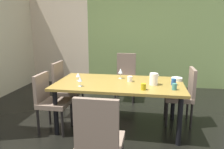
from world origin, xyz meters
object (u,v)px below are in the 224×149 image
object	(u,v)px
chair_right_far	(184,93)
cup_right	(174,87)
wine_glass_corner	(78,75)
cup_south	(130,79)
chair_left_near	(50,99)
chair_head_near	(99,138)
chair_left_far	(65,86)
serving_bowl_center	(177,79)
dining_table	(119,87)
chair_head_far	(126,75)
wine_glass_left	(121,71)
cup_near_window	(143,87)
pitcher_west	(154,79)
cup_near_shelf	(174,82)
wine_glass_front	(80,80)

from	to	relation	value
chair_right_far	cup_right	xyz separation A→B (m)	(-0.22, -0.58, 0.26)
wine_glass_corner	cup_south	distance (m)	0.83
chair_left_near	cup_south	distance (m)	1.28
chair_head_near	wine_glass_corner	distance (m)	1.57
chair_left_far	serving_bowl_center	distance (m)	1.95
dining_table	serving_bowl_center	distance (m)	0.94
dining_table	wine_glass_corner	bearing A→B (deg)	-179.75
chair_head_far	wine_glass_left	xyz separation A→B (m)	(0.03, -1.13, 0.32)
chair_left_far	wine_glass_left	bearing A→B (deg)	87.20
chair_left_near	cup_near_window	bearing A→B (deg)	88.70
serving_bowl_center	chair_right_far	bearing A→B (deg)	21.23
cup_near_window	wine_glass_corner	bearing A→B (deg)	162.15
cup_near_window	pitcher_west	xyz separation A→B (m)	(0.14, 0.29, 0.05)
chair_head_far	chair_left_near	bearing A→B (deg)	60.08
chair_left_near	chair_head_far	bearing A→B (deg)	150.08
chair_head_far	serving_bowl_center	xyz separation A→B (m)	(0.95, -1.13, 0.22)
chair_head_far	cup_right	size ratio (longest dim) A/B	11.33
dining_table	chair_left_near	bearing A→B (deg)	-163.19
chair_right_far	pitcher_west	size ratio (longest dim) A/B	5.25
cup_near_window	cup_right	bearing A→B (deg)	9.94
chair_left_far	chair_left_near	size ratio (longest dim) A/B	1.08
chair_left_far	chair_right_far	size ratio (longest dim) A/B	1.04
chair_head_far	chair_right_far	size ratio (longest dim) A/B	1.07
cup_south	cup_right	distance (m)	0.74
dining_table	chair_left_far	distance (m)	1.09
chair_left_far	pitcher_west	world-z (taller)	chair_left_far
wine_glass_left	cup_south	xyz separation A→B (m)	(0.17, -0.18, -0.08)
chair_head_far	chair_right_far	bearing A→B (deg)	134.98
wine_glass_left	chair_head_near	bearing A→B (deg)	-89.53
chair_right_far	cup_near_window	distance (m)	0.95
wine_glass_corner	pitcher_west	world-z (taller)	pitcher_west
serving_bowl_center	cup_near_shelf	xyz separation A→B (m)	(-0.08, -0.27, 0.02)
pitcher_west	wine_glass_front	bearing A→B (deg)	-165.89
wine_glass_left	serving_bowl_center	world-z (taller)	wine_glass_left
chair_left_near	serving_bowl_center	distance (m)	2.03
cup_near_window	cup_south	bearing A→B (deg)	118.06
chair_left_near	wine_glass_corner	world-z (taller)	chair_left_near
cup_near_shelf	cup_right	bearing A→B (deg)	-92.93
chair_head_near	chair_left_near	distance (m)	1.49
wine_glass_corner	serving_bowl_center	xyz separation A→B (m)	(1.57, 0.26, -0.07)
chair_right_far	wine_glass_corner	xyz separation A→B (m)	(-1.70, -0.31, 0.31)
chair_head_far	chair_left_near	xyz separation A→B (m)	(-0.98, -1.70, -0.04)
chair_head_far	cup_near_shelf	distance (m)	1.67
dining_table	cup_south	distance (m)	0.21
cup_near_window	cup_south	xyz separation A→B (m)	(-0.23, 0.43, -0.00)
cup_near_shelf	chair_left_far	bearing A→B (deg)	170.14
chair_left_far	chair_head_near	size ratio (longest dim) A/B	0.99
chair_left_near	pitcher_west	distance (m)	1.61
wine_glass_left	wine_glass_corner	bearing A→B (deg)	-158.04
wine_glass_front	serving_bowl_center	world-z (taller)	wine_glass_front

